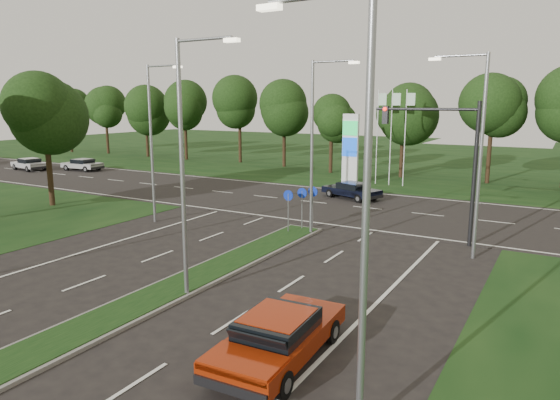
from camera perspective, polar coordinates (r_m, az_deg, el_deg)
The scene contains 18 objects.
ground at distance 15.82m, azimuth -27.86°, elevation -16.20°, with size 160.00×160.00×0.00m, color black.
verge_far at distance 63.68m, azimuth 18.91°, elevation 4.22°, with size 160.00×50.00×0.02m, color black.
cross_road at distance 34.15m, azimuth 8.38°, elevation -0.75°, with size 160.00×12.00×0.02m, color black.
median_kerb at distance 17.95m, azimuth -16.83°, elevation -11.88°, with size 2.00×26.00×0.12m, color slate.
streetlight_median_near at distance 17.41m, azimuth -10.68°, elevation 4.83°, with size 2.53×0.22×9.00m.
streetlight_median_far at distance 25.79m, azimuth 4.07°, elevation 6.95°, with size 2.53×0.22×9.00m.
streetlight_left_far at distance 29.56m, azimuth -14.26°, elevation 7.16°, with size 2.53×0.22×9.00m.
streetlight_right_far at distance 23.43m, azimuth 21.54°, elevation 5.80°, with size 2.53×0.22×9.00m.
streetlight_right_near at distance 9.92m, azimuth 8.76°, elevation 0.31°, with size 2.53×0.22×9.00m.
traffic_signal at distance 25.71m, azimuth 18.62°, elevation 5.44°, with size 5.10×0.42×7.00m.
median_signs at distance 27.04m, azimuth 2.45°, elevation -0.04°, with size 1.16×1.76×2.38m.
gas_pylon at distance 43.41m, azimuth 8.33°, elevation 6.02°, with size 5.80×1.26×8.00m.
tree_left_far at distance 36.84m, azimuth -25.29°, elevation 8.76°, with size 5.20×5.20×8.86m.
treeline_far at distance 48.59m, azimuth 15.89°, elevation 10.54°, with size 6.00×6.00×9.90m.
red_sedan at distance 13.98m, azimuth -0.15°, elevation -15.19°, with size 2.28×5.02×1.35m.
navy_sedan at distance 36.79m, azimuth 8.19°, elevation 1.13°, with size 4.72×3.18×1.20m.
far_car_a at distance 55.63m, azimuth -21.66°, elevation 3.81°, with size 4.39×2.14×1.23m.
far_car_b at distance 58.26m, azimuth -26.73°, elevation 3.72°, with size 4.58×2.47×1.25m.
Camera 1 is at (12.34, -7.09, 6.90)m, focal length 32.00 mm.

